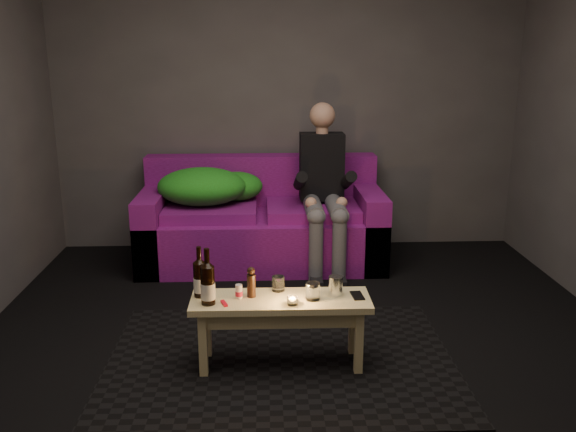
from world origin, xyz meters
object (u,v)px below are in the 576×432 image
object	(u,v)px
person	(323,185)
steel_cup	(336,286)
coffee_table	(281,310)
beer_bottle_b	(208,284)
sofa	(262,225)
beer_bottle_a	(200,278)

from	to	relation	value
person	steel_cup	size ratio (longest dim) A/B	12.24
coffee_table	beer_bottle_b	size ratio (longest dim) A/B	3.17
sofa	coffee_table	bearing A→B (deg)	-86.86
coffee_table	steel_cup	world-z (taller)	steel_cup
beer_bottle_b	steel_cup	xyz separation A→B (m)	(0.69, 0.10, -0.06)
beer_bottle_a	steel_cup	bearing A→B (deg)	-0.88
person	beer_bottle_b	xyz separation A→B (m)	(-0.78, -1.68, -0.16)
beer_bottle_b	steel_cup	size ratio (longest dim) A/B	2.89
sofa	beer_bottle_b	xyz separation A→B (m)	(-0.29, -1.84, 0.21)
beer_bottle_a	person	bearing A→B (deg)	62.23
sofa	steel_cup	size ratio (longest dim) A/B	18.34
beer_bottle_a	steel_cup	xyz separation A→B (m)	(0.74, -0.01, -0.05)
sofa	beer_bottle_a	xyz separation A→B (m)	(-0.34, -1.74, 0.20)
beer_bottle_a	beer_bottle_b	world-z (taller)	beer_bottle_b
person	beer_bottle_a	world-z (taller)	person
coffee_table	beer_bottle_b	world-z (taller)	beer_bottle_b
sofa	beer_bottle_b	size ratio (longest dim) A/B	6.34
person	coffee_table	world-z (taller)	person
sofa	person	size ratio (longest dim) A/B	1.50
beer_bottle_a	steel_cup	size ratio (longest dim) A/B	2.66
person	beer_bottle_a	xyz separation A→B (m)	(-0.83, -1.58, -0.17)
person	steel_cup	xyz separation A→B (m)	(-0.09, -1.59, -0.22)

